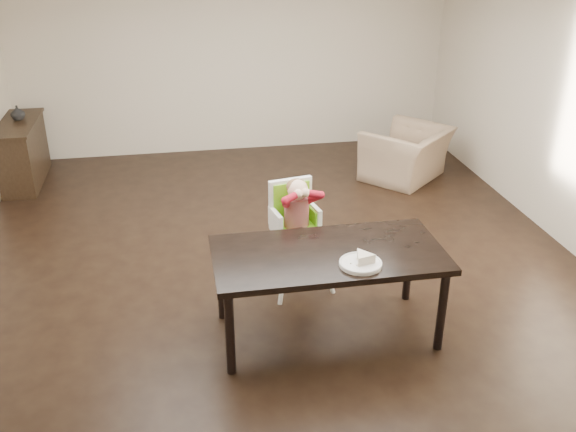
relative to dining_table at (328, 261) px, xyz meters
name	(u,v)px	position (x,y,z in m)	size (l,w,h in m)	color
ground	(276,265)	(-0.23, 1.17, -0.67)	(7.00, 7.00, 0.00)	black
room_walls	(274,77)	(-0.23, 1.17, 1.18)	(6.02, 7.02, 2.71)	beige
dining_table	(328,261)	(0.00, 0.00, 0.00)	(1.80, 0.90, 0.75)	black
high_chair	(296,211)	(-0.10, 0.80, 0.07)	(0.51, 0.51, 1.05)	white
plate	(362,261)	(0.19, -0.24, 0.11)	(0.38, 0.38, 0.09)	white
armchair	(407,146)	(1.79, 3.12, -0.23)	(1.01, 0.66, 0.89)	#957A5E
sideboard	(23,152)	(-3.01, 3.87, -0.27)	(0.44, 1.26, 0.79)	black
vase	(18,113)	(-3.01, 3.97, 0.21)	(0.17, 0.18, 0.17)	#99999E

